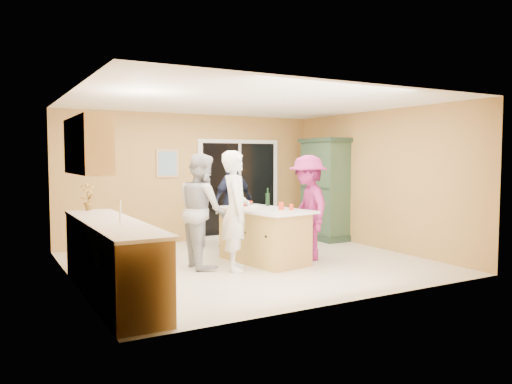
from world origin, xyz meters
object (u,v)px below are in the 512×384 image
woman_grey (202,210)px  woman_white (236,211)px  kitchen_island (264,237)px  woman_navy (233,202)px  green_hutch (325,190)px  woman_magenta (308,208)px

woman_grey → woman_white: bearing=-140.5°
woman_white → kitchen_island: bearing=-42.3°
kitchen_island → woman_navy: size_ratio=1.03×
green_hutch → woman_grey: size_ratio=1.18×
green_hutch → woman_white: bearing=-150.3°
green_hutch → woman_magenta: size_ratio=1.20×
woman_white → woman_navy: 1.87m
green_hutch → woman_grey: green_hutch is taller
kitchen_island → woman_magenta: bearing=-24.5°
woman_white → woman_grey: woman_white is taller
woman_white → woman_grey: bearing=60.9°
kitchen_island → woman_grey: woman_grey is taller
green_hutch → woman_magenta: bearing=-134.1°
woman_grey → green_hutch: bearing=-67.3°
woman_white → woman_magenta: (1.40, 0.09, -0.03)m
woman_navy → green_hutch: bearing=157.6°
kitchen_island → woman_magenta: 0.89m
kitchen_island → woman_grey: size_ratio=1.00×
woman_grey → woman_magenta: 1.79m
kitchen_island → woman_grey: bearing=161.5°
kitchen_island → woman_white: woman_white is taller
woman_navy → woman_white: bearing=43.0°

